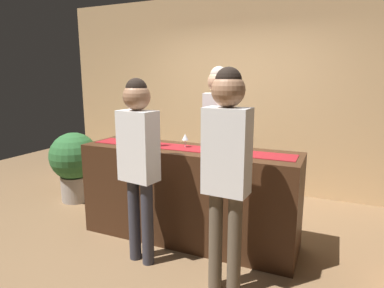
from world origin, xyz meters
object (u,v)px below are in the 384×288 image
wine_bottle_clear (235,141)px  wine_glass_mid_counter (185,137)px  customer_sipping (227,158)px  wine_glass_near_customer (217,140)px  bartender (218,126)px  customer_browsing (138,152)px  wine_bottle_green (155,136)px  potted_plant_tall (74,162)px

wine_bottle_clear → wine_glass_mid_counter: (-0.53, -0.00, -0.01)m
wine_bottle_clear → customer_sipping: size_ratio=0.17×
wine_glass_near_customer → bartender: 0.60m
wine_glass_mid_counter → customer_sipping: 0.98m
wine_bottle_clear → customer_browsing: bearing=-139.1°
wine_bottle_green → customer_sipping: (0.98, -0.62, 0.01)m
wine_bottle_green → wine_glass_near_customer: bearing=6.3°
wine_bottle_clear → wine_glass_mid_counter: size_ratio=2.10×
wine_bottle_clear → wine_glass_mid_counter: 0.53m
wine_bottle_green → customer_sipping: bearing=-32.5°
wine_glass_near_customer → customer_browsing: customer_browsing is taller
customer_sipping → customer_browsing: (-0.85, 0.10, -0.06)m
bartender → wine_bottle_green: bearing=41.7°
wine_glass_mid_counter → customer_sipping: bearing=-46.3°
customer_sipping → potted_plant_tall: bearing=160.7°
wine_bottle_green → customer_browsing: 0.54m
wine_bottle_green → wine_glass_mid_counter: (0.30, 0.08, -0.01)m
wine_bottle_clear → wine_bottle_green: same height
wine_bottle_green → wine_glass_mid_counter: 0.31m
wine_glass_mid_counter → wine_bottle_clear: bearing=0.1°
bartender → customer_sipping: bearing=100.0°
customer_browsing → potted_plant_tall: 2.02m
wine_glass_mid_counter → customer_browsing: bearing=-106.0°
customer_sipping → customer_browsing: customer_sipping is taller
wine_glass_near_customer → customer_browsing: bearing=-131.7°
wine_bottle_clear → customer_browsing: (-0.70, -0.61, -0.05)m
wine_bottle_clear → potted_plant_tall: (-2.40, 0.37, -0.55)m
wine_glass_near_customer → customer_sipping: (0.32, -0.70, 0.02)m
customer_sipping → customer_browsing: 0.86m
customer_sipping → potted_plant_tall: 2.82m
customer_sipping → wine_glass_near_customer: bearing=118.4°
wine_bottle_clear → customer_browsing: customer_browsing is taller
wine_glass_near_customer → customer_sipping: customer_sipping is taller
wine_glass_mid_counter → customer_browsing: size_ratio=0.08×
wine_glass_near_customer → wine_glass_mid_counter: 0.35m
potted_plant_tall → wine_glass_mid_counter: bearing=-11.1°
wine_glass_near_customer → wine_bottle_green: bearing=-173.7°
customer_browsing → potted_plant_tall: customer_browsing is taller
potted_plant_tall → customer_sipping: bearing=-22.9°
customer_sipping → bartender: bearing=115.8°
wine_glass_mid_counter → customer_sipping: size_ratio=0.08×
potted_plant_tall → bartender: bearing=5.2°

